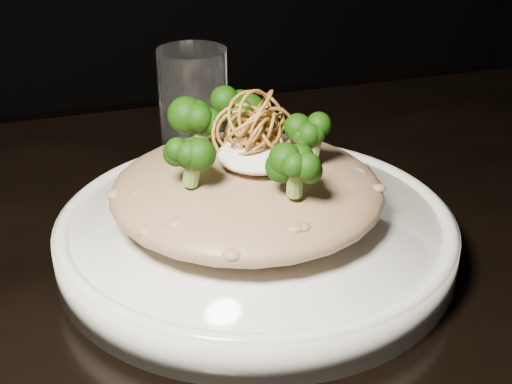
# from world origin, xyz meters

# --- Properties ---
(table) EXTENTS (1.10, 0.80, 0.75)m
(table) POSITION_xyz_m (0.00, 0.00, 0.67)
(table) COLOR black
(table) RESTS_ON ground
(plate) EXTENTS (0.31, 0.31, 0.03)m
(plate) POSITION_xyz_m (-0.03, 0.04, 0.77)
(plate) COLOR white
(plate) RESTS_ON table
(risotto) EXTENTS (0.21, 0.21, 0.05)m
(risotto) POSITION_xyz_m (-0.03, 0.05, 0.81)
(risotto) COLOR brown
(risotto) RESTS_ON plate
(broccoli) EXTENTS (0.15, 0.15, 0.06)m
(broccoli) POSITION_xyz_m (-0.03, 0.04, 0.86)
(broccoli) COLOR black
(broccoli) RESTS_ON risotto
(cheese) EXTENTS (0.06, 0.06, 0.02)m
(cheese) POSITION_xyz_m (-0.02, 0.04, 0.84)
(cheese) COLOR white
(cheese) RESTS_ON risotto
(shallots) EXTENTS (0.06, 0.06, 0.04)m
(shallots) POSITION_xyz_m (-0.02, 0.04, 0.87)
(shallots) COLOR brown
(shallots) RESTS_ON cheese
(drinking_glass) EXTENTS (0.08, 0.08, 0.12)m
(drinking_glass) POSITION_xyz_m (-0.03, 0.22, 0.81)
(drinking_glass) COLOR white
(drinking_glass) RESTS_ON table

